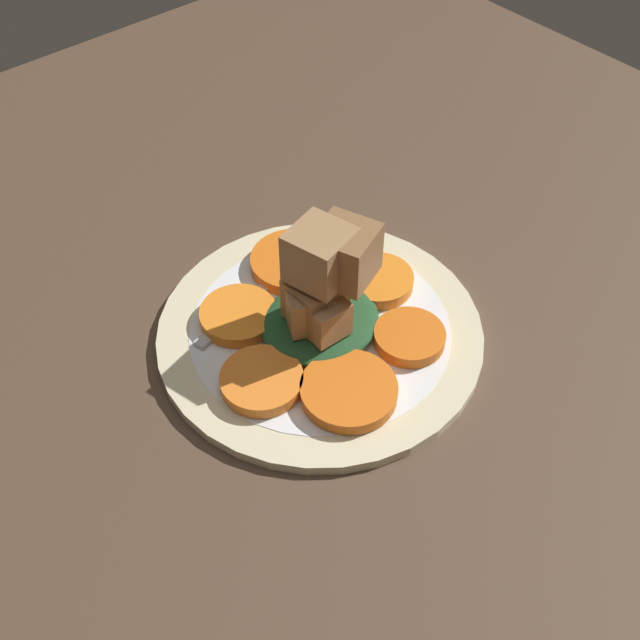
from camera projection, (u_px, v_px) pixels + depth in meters
The scene contains 10 objects.
table_slab at pixel (320, 344), 71.40cm from camera, with size 120.00×120.00×2.00cm, color #4C3828.
plate at pixel (320, 332), 70.28cm from camera, with size 28.48×28.48×1.05cm.
carrot_slice_0 at pixel (378, 280), 73.05cm from camera, with size 6.47×6.47×1.15cm, color orange.
carrot_slice_1 at pixel (294, 262), 74.73cm from camera, with size 8.16×8.16×1.15cm, color orange.
carrot_slice_2 at pixel (238, 315), 70.08cm from camera, with size 6.81×6.81×1.15cm, color orange.
carrot_slice_3 at pixel (262, 381), 65.13cm from camera, with size 6.87×6.87×1.15cm, color orange.
carrot_slice_4 at pixel (349, 391), 64.44cm from camera, with size 7.94×7.94×1.15cm, color orange.
carrot_slice_5 at pixel (409, 337), 68.36cm from camera, with size 6.15×6.15×1.15cm, color orange.
center_pile at pixel (324, 293), 66.34cm from camera, with size 10.67×9.60×10.93cm.
fork at pixel (274, 279), 73.68cm from camera, with size 19.32×5.81×0.40cm.
Camera 1 is at (30.64, 35.60, 54.82)cm, focal length 45.00 mm.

